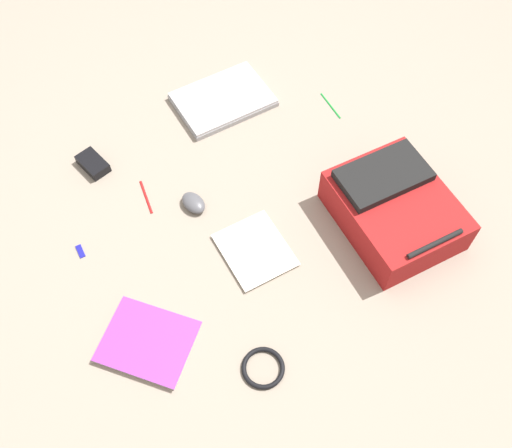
% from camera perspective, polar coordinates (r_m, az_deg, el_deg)
% --- Properties ---
extents(ground_plane, '(4.13, 4.13, 0.00)m').
position_cam_1_polar(ground_plane, '(1.98, -0.75, 0.28)').
color(ground_plane, gray).
extents(backpack, '(0.42, 0.48, 0.17)m').
position_cam_1_polar(backpack, '(1.97, 13.31, 1.52)').
color(backpack, maroon).
rests_on(backpack, ground_plane).
extents(laptop, '(0.40, 0.32, 0.03)m').
position_cam_1_polar(laptop, '(2.31, -3.24, 12.04)').
color(laptop, '#929296').
rests_on(laptop, ground_plane).
extents(book_comic, '(0.32, 0.34, 0.02)m').
position_cam_1_polar(book_comic, '(1.81, -10.50, -11.27)').
color(book_comic, silver).
rests_on(book_comic, ground_plane).
extents(book_blue, '(0.25, 0.28, 0.01)m').
position_cam_1_polar(book_blue, '(1.92, -0.10, -2.58)').
color(book_blue, silver).
rests_on(book_blue, ground_plane).
extents(computer_mouse, '(0.07, 0.10, 0.04)m').
position_cam_1_polar(computer_mouse, '(2.01, -6.13, 2.08)').
color(computer_mouse, '#4C4C51').
rests_on(computer_mouse, ground_plane).
extents(cable_coil, '(0.13, 0.13, 0.01)m').
position_cam_1_polar(cable_coil, '(1.76, 0.70, -13.88)').
color(cable_coil, black).
rests_on(cable_coil, ground_plane).
extents(power_brick, '(0.08, 0.12, 0.04)m').
position_cam_1_polar(power_brick, '(2.18, -15.64, 5.69)').
color(power_brick, black).
rests_on(power_brick, ground_plane).
extents(pen_black, '(0.06, 0.14, 0.01)m').
position_cam_1_polar(pen_black, '(2.07, -10.71, 2.65)').
color(pen_black, red).
rests_on(pen_black, ground_plane).
extents(pen_blue, '(0.04, 0.14, 0.01)m').
position_cam_1_polar(pen_blue, '(2.32, 7.30, 11.43)').
color(pen_blue, '#198C33').
rests_on(pen_blue, ground_plane).
extents(usb_stick, '(0.03, 0.05, 0.01)m').
position_cam_1_polar(usb_stick, '(2.00, -16.79, -2.54)').
color(usb_stick, '#191999').
rests_on(usb_stick, ground_plane).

